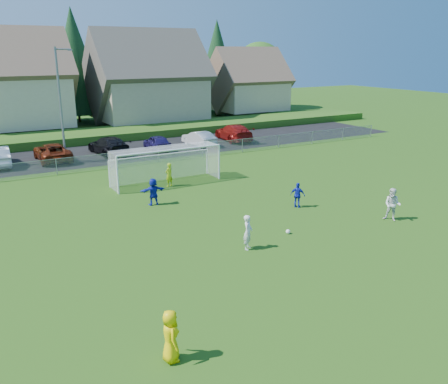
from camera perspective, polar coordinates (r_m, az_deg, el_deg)
The scene contains 20 objects.
ground at distance 19.94m, azimuth 11.76°, elevation -9.61°, with size 160.00×160.00×0.00m, color #193D0C.
asphalt_lot at distance 43.31m, azimuth -13.07°, elevation 4.64°, with size 60.00×60.00×0.00m, color black.
grass_embankment at distance 50.35m, azimuth -15.68°, elevation 6.56°, with size 70.00×6.00×0.80m, color #1E420F.
soccer_ball at distance 23.72m, azimuth 7.71°, elevation -4.75°, with size 0.22×0.22×0.22m, color white.
referee at distance 14.36m, azimuth -6.47°, elevation -16.84°, with size 0.79×0.51×1.62m, color yellow.
player_white_a at distance 21.54m, azimuth 2.88°, elevation -4.86°, with size 0.59×0.39×1.63m, color silver.
player_white_b at distance 26.60m, azimuth 19.60°, elevation -1.44°, with size 0.86×0.67×1.77m, color silver.
player_blue_a at distance 27.53m, azimuth 8.86°, elevation -0.38°, with size 0.86×0.36×1.46m, color #1221AB.
player_blue_b at distance 27.94m, azimuth -8.50°, elevation 0.05°, with size 1.49×0.47×1.61m, color #1221AB.
goalkeeper at distance 31.67m, azimuth -6.63°, elevation 2.08°, with size 0.58×0.38×1.59m, color #C3D819.
car_c at distance 41.37m, azimuth -19.95°, elevation 4.53°, with size 2.40×5.20×1.45m, color #5C1C0A.
car_d at distance 42.63m, azimuth -13.70°, elevation 5.46°, with size 2.15×5.30×1.54m, color black.
car_e at distance 43.56m, azimuth -8.04°, elevation 5.91°, with size 1.64×4.09×1.39m, color #1C154C.
car_f at distance 45.25m, azimuth -3.04°, elevation 6.44°, with size 1.47×4.21×1.39m, color silver.
car_g at distance 47.88m, azimuth 1.17°, elevation 7.18°, with size 2.29×5.62×1.63m, color maroon.
soccer_goal at distance 32.42m, azimuth -7.16°, elevation 3.92°, with size 7.42×1.90×2.50m.
chainlink_fence at distance 38.06m, azimuth -10.64°, elevation 4.12°, with size 52.06×0.06×1.20m.
streetlight at distance 40.08m, azimuth -19.03°, elevation 10.24°, with size 1.38×0.18×9.00m.
houses_row at distance 57.39m, azimuth -16.26°, elevation 14.66°, with size 53.90×11.45×13.27m.
tree_row at distance 63.30m, azimuth -18.53°, elevation 14.21°, with size 65.98×12.36×13.80m.
Camera 1 is at (-12.22, -13.13, 8.71)m, focal length 38.00 mm.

